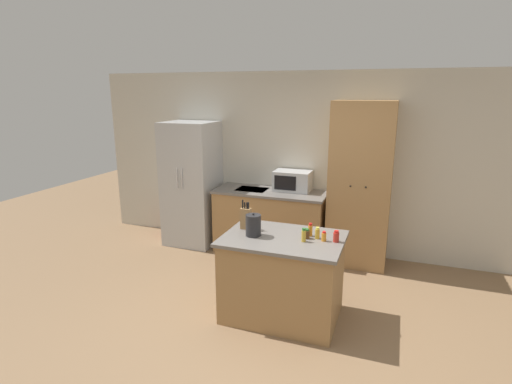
% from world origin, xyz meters
% --- Properties ---
extents(ground_plane, '(14.00, 14.00, 0.00)m').
position_xyz_m(ground_plane, '(0.00, 0.00, 0.00)').
color(ground_plane, '#846647').
extents(wall_back, '(7.20, 0.06, 2.60)m').
position_xyz_m(wall_back, '(0.00, 2.33, 1.30)').
color(wall_back, beige).
rests_on(wall_back, ground_plane).
extents(refrigerator, '(0.75, 0.71, 1.88)m').
position_xyz_m(refrigerator, '(-1.94, 1.96, 0.94)').
color(refrigerator, '#B7BABC').
rests_on(refrigerator, ground_plane).
extents(back_counter, '(1.62, 0.67, 0.93)m').
position_xyz_m(back_counter, '(-0.68, 1.99, 0.47)').
color(back_counter, '#9E7547').
rests_on(back_counter, ground_plane).
extents(pantry_cabinet, '(0.80, 0.58, 2.21)m').
position_xyz_m(pantry_cabinet, '(0.56, 2.02, 1.10)').
color(pantry_cabinet, '#9E7547').
rests_on(pantry_cabinet, ground_plane).
extents(kitchen_island, '(1.21, 0.86, 0.88)m').
position_xyz_m(kitchen_island, '(-0.02, 0.36, 0.44)').
color(kitchen_island, '#9E7547').
rests_on(kitchen_island, ground_plane).
extents(microwave, '(0.52, 0.35, 0.29)m').
position_xyz_m(microwave, '(-0.39, 2.11, 1.07)').
color(microwave, '#B2B5B7').
rests_on(microwave, back_counter).
extents(knife_block, '(0.11, 0.07, 0.32)m').
position_xyz_m(knife_block, '(-0.47, 0.47, 1.00)').
color(knife_block, '#9E7547').
rests_on(knife_block, kitchen_island).
extents(spice_bottle_tall_dark, '(0.06, 0.06, 0.10)m').
position_xyz_m(spice_bottle_tall_dark, '(0.21, 0.41, 0.93)').
color(spice_bottle_tall_dark, '#563319').
rests_on(spice_bottle_tall_dark, kitchen_island).
extents(spice_bottle_short_red, '(0.06, 0.06, 0.12)m').
position_xyz_m(spice_bottle_short_red, '(0.51, 0.41, 0.94)').
color(spice_bottle_short_red, '#B2281E').
rests_on(spice_bottle_short_red, kitchen_island).
extents(spice_bottle_amber_oil, '(0.05, 0.05, 0.12)m').
position_xyz_m(spice_bottle_amber_oil, '(0.31, 0.44, 0.94)').
color(spice_bottle_amber_oil, gold).
rests_on(spice_bottle_amber_oil, kitchen_island).
extents(spice_bottle_green_herb, '(0.04, 0.04, 0.14)m').
position_xyz_m(spice_bottle_green_herb, '(0.20, 0.31, 0.95)').
color(spice_bottle_green_herb, gold).
rests_on(spice_bottle_green_herb, kitchen_island).
extents(spice_bottle_pale_salt, '(0.04, 0.04, 0.14)m').
position_xyz_m(spice_bottle_pale_salt, '(0.23, 0.49, 0.95)').
color(spice_bottle_pale_salt, orange).
rests_on(spice_bottle_pale_salt, kitchen_island).
extents(spice_bottle_orange_cap, '(0.05, 0.05, 0.10)m').
position_xyz_m(spice_bottle_orange_cap, '(0.39, 0.39, 0.93)').
color(spice_bottle_orange_cap, orange).
rests_on(spice_bottle_orange_cap, kitchen_island).
extents(kettle, '(0.16, 0.16, 0.25)m').
position_xyz_m(kettle, '(-0.32, 0.30, 1.00)').
color(kettle, '#232326').
rests_on(kettle, kitchen_island).
extents(fire_extinguisher, '(0.10, 0.10, 0.45)m').
position_xyz_m(fire_extinguisher, '(-2.49, 2.03, 0.20)').
color(fire_extinguisher, red).
rests_on(fire_extinguisher, ground_plane).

